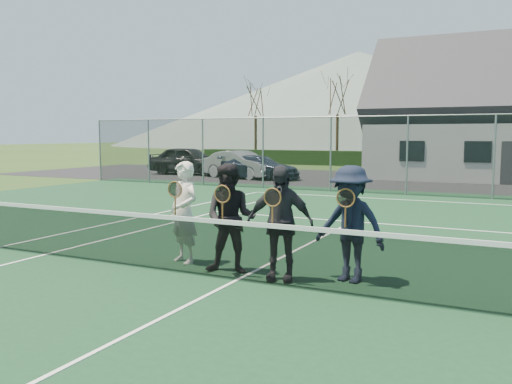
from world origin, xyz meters
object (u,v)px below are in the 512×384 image
Objects in this scene: car_b at (241,165)px; car_c at (260,167)px; player_a at (184,212)px; car_a at (189,161)px; player_b at (231,219)px; player_c at (280,223)px; player_d at (350,224)px; tennis_net at (236,248)px.

car_c is at bearing -86.30° from car_b.
player_a reaches higher than car_c.
car_a is 22.77m from player_b.
car_a is 23.35m from player_c.
car_c is 2.37× the size of player_b.
player_c is at bearing -3.93° from player_b.
player_b is 1.00× the size of player_d.
player_c reaches higher than car_b.
tennis_net is at bearing -147.00° from car_a.
player_b is 1.00× the size of player_c.
tennis_net is at bearing -51.76° from player_b.
player_a is at bearing -149.00° from car_a.
player_b is (7.91, -17.37, 0.30)m from car_c.
car_b is at bearing 114.89° from player_a.
player_a is 1.00× the size of player_c.
car_a is 2.66× the size of player_b.
player_b is at bearing -147.07° from car_a.
car_b is 20.52m from player_d.
player_b is 1.94m from player_d.
player_b is at bearing -154.36° from car_c.
player_c is (10.04, -17.69, 0.20)m from car_b.
player_a and player_b have the same top height.
car_b is 20.37m from tennis_net.
car_c is 18.42m from player_a.
player_c reaches higher than tennis_net.
car_a is 2.66× the size of player_d.
player_c is (13.98, -18.70, 0.11)m from car_a.
player_b reaches higher than car_c.
car_a reaches higher than tennis_net.
player_c is at bearing -152.04° from car_c.
car_c is at bearing 111.75° from player_a.
car_b is 1.03× the size of car_c.
tennis_net is at bearing -149.29° from player_c.
tennis_net is (13.40, -19.05, -0.28)m from car_a.
player_c is (1.99, -0.32, -0.00)m from player_a.
player_a and player_d have the same top height.
player_d is (14.99, -18.30, 0.11)m from car_a.
player_b is at bearing 176.07° from player_c.
player_b is (1.09, -0.26, -0.00)m from player_a.
player_c is 1.09m from player_d.
car_c is at bearing 119.97° from player_d.
player_c is at bearing -145.35° from car_a.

